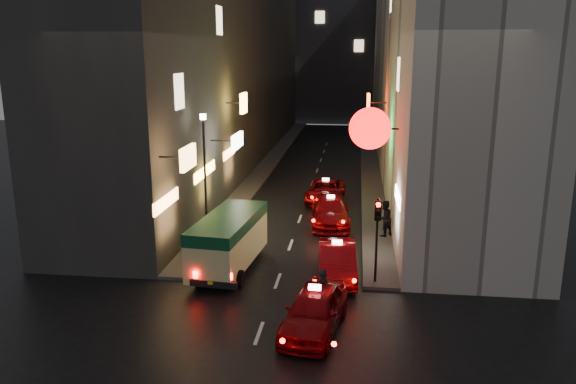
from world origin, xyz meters
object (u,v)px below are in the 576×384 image
at_px(taxi_near, 314,307).
at_px(lamp_post, 205,169).
at_px(minibus, 229,236).
at_px(pedestrian_crossing, 324,289).
at_px(traffic_light, 377,223).

distance_m(taxi_near, lamp_post, 10.85).
height_order(minibus, pedestrian_crossing, minibus).
bearing_deg(minibus, lamp_post, 118.96).
bearing_deg(pedestrian_crossing, minibus, 70.87).
height_order(minibus, traffic_light, traffic_light).
relative_size(minibus, lamp_post, 0.93).
bearing_deg(minibus, traffic_light, -9.41).
height_order(taxi_near, pedestrian_crossing, pedestrian_crossing).
height_order(traffic_light, lamp_post, lamp_post).
relative_size(pedestrian_crossing, traffic_light, 0.56).
xyz_separation_m(traffic_light, lamp_post, (-8.20, 4.53, 1.04)).
distance_m(minibus, taxi_near, 6.55).
bearing_deg(taxi_near, traffic_light, 61.72).
xyz_separation_m(minibus, taxi_near, (4.11, -5.06, -0.66)).
relative_size(minibus, traffic_light, 1.66).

